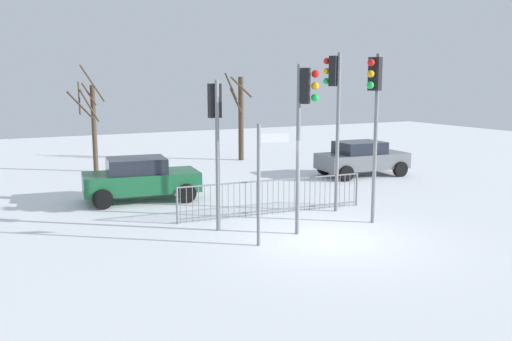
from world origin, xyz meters
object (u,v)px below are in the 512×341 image
object	(u,v)px
traffic_light_rear_right	(304,111)
bare_tree_centre	(240,116)
bare_tree_right	(92,122)
car_green_far	(140,178)
traffic_light_mid_left	(374,101)
traffic_light_mid_right	(215,121)
traffic_light_foreground_left	(334,96)
direction_sign_post	(261,178)
car_grey_mid	(362,158)

from	to	relation	value
traffic_light_rear_right	bare_tree_centre	distance (m)	13.74
bare_tree_right	car_green_far	bearing A→B (deg)	-87.58
traffic_light_rear_right	car_green_far	bearing A→B (deg)	-115.27
traffic_light_mid_left	bare_tree_right	size ratio (longest dim) A/B	1.01
traffic_light_mid_right	car_green_far	xyz separation A→B (m)	(-0.90, 4.48, -2.21)
traffic_light_mid_left	bare_tree_centre	distance (m)	13.16
car_green_far	traffic_light_mid_left	bearing A→B (deg)	-42.54
traffic_light_foreground_left	car_green_far	xyz separation A→B (m)	(-4.97, 4.11, -2.79)
direction_sign_post	traffic_light_mid_left	bearing A→B (deg)	22.18
direction_sign_post	traffic_light_rear_right	bearing A→B (deg)	30.16
traffic_light_mid_right	traffic_light_rear_right	bearing A→B (deg)	-37.69
bare_tree_centre	traffic_light_foreground_left	bearing A→B (deg)	-100.56
car_grey_mid	bare_tree_centre	bearing A→B (deg)	115.67
traffic_light_foreground_left	traffic_light_mid_right	distance (m)	4.13
traffic_light_foreground_left	traffic_light_mid_right	size ratio (longest dim) A/B	1.20
traffic_light_foreground_left	direction_sign_post	world-z (taller)	traffic_light_foreground_left
traffic_light_mid_right	direction_sign_post	size ratio (longest dim) A/B	1.34
traffic_light_mid_right	car_green_far	size ratio (longest dim) A/B	1.02
traffic_light_foreground_left	traffic_light_rear_right	size ratio (longest dim) A/B	1.09
traffic_light_rear_right	bare_tree_right	size ratio (longest dim) A/B	0.95
direction_sign_post	bare_tree_centre	size ratio (longest dim) A/B	0.69
traffic_light_mid_right	bare_tree_right	distance (m)	11.31
direction_sign_post	car_green_far	bearing A→B (deg)	117.08
traffic_light_mid_left	traffic_light_rear_right	world-z (taller)	traffic_light_mid_left
traffic_light_mid_left	car_green_far	xyz separation A→B (m)	(-5.05, 5.91, -2.71)
car_green_far	bare_tree_right	bearing A→B (deg)	99.32
traffic_light_mid_left	direction_sign_post	xyz separation A→B (m)	(-3.74, -0.45, -1.79)
bare_tree_right	traffic_light_rear_right	bearing A→B (deg)	-76.58
car_green_far	car_grey_mid	distance (m)	9.73
traffic_light_foreground_left	traffic_light_mid_left	world-z (taller)	traffic_light_foreground_left
traffic_light_foreground_left	car_grey_mid	xyz separation A→B (m)	(4.74, 4.68, -2.79)
car_grey_mid	direction_sign_post	bearing A→B (deg)	-137.14
car_green_far	car_grey_mid	xyz separation A→B (m)	(9.71, 0.57, 0.00)
traffic_light_foreground_left	traffic_light_rear_right	world-z (taller)	traffic_light_foreground_left
traffic_light_mid_right	car_green_far	world-z (taller)	traffic_light_mid_right
direction_sign_post	car_green_far	world-z (taller)	direction_sign_post
traffic_light_mid_left	car_grey_mid	xyz separation A→B (m)	(4.65, 6.48, -2.71)
traffic_light_foreground_left	traffic_light_rear_right	bearing A→B (deg)	-170.93
traffic_light_mid_left	bare_tree_right	bearing A→B (deg)	-1.06
traffic_light_rear_right	car_green_far	size ratio (longest dim) A/B	1.12
traffic_light_rear_right	bare_tree_centre	size ratio (longest dim) A/B	1.01
traffic_light_mid_right	car_grey_mid	bearing A→B (deg)	31.13
car_grey_mid	bare_tree_centre	distance (m)	7.15
traffic_light_foreground_left	bare_tree_centre	bearing A→B (deg)	48.44
traffic_light_rear_right	car_green_far	world-z (taller)	traffic_light_rear_right
traffic_light_mid_left	direction_sign_post	distance (m)	4.17
traffic_light_foreground_left	traffic_light_mid_left	size ratio (longest dim) A/B	1.02
traffic_light_rear_right	direction_sign_post	distance (m)	2.16
traffic_light_foreground_left	direction_sign_post	bearing A→B (deg)	-179.41
traffic_light_rear_right	bare_tree_right	xyz separation A→B (m)	(-3.04, 12.72, -1.06)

